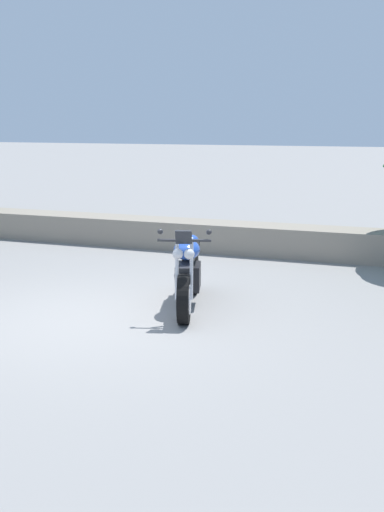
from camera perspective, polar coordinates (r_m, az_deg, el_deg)
name	(u,v)px	position (r m, az deg, el deg)	size (l,w,h in m)	color
ground_plane	(89,319)	(8.35, -9.01, -5.49)	(120.00, 120.00, 0.00)	gray
stone_wall	(211,236)	(12.58, 1.65, 1.76)	(36.00, 0.80, 0.55)	gray
motorcycle_blue_centre	(188,272)	(8.62, -0.39, -1.45)	(0.90, 2.02, 1.18)	black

